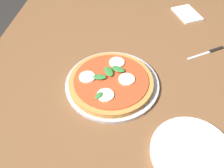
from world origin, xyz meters
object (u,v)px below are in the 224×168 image
at_px(napkin, 187,14).
at_px(knife, 210,51).
at_px(serving_tray, 112,85).
at_px(plate_white, 192,153).
at_px(pizza, 111,82).
at_px(dining_table, 118,103).

bearing_deg(napkin, knife, 17.31).
relative_size(serving_tray, plate_white, 1.39).
xyz_separation_m(pizza, knife, (-0.23, 0.35, -0.02)).
relative_size(serving_tray, knife, 2.21).
distance_m(dining_table, pizza, 0.12).
xyz_separation_m(plate_white, knife, (-0.44, 0.09, -0.00)).
relative_size(serving_tray, napkin, 2.41).
bearing_deg(pizza, napkin, 150.66).
bearing_deg(pizza, plate_white, 50.44).
bearing_deg(knife, plate_white, -11.88).
height_order(napkin, knife, napkin).
bearing_deg(plate_white, knife, 168.12).
bearing_deg(plate_white, serving_tray, -130.21).
relative_size(serving_tray, pizza, 1.13).
bearing_deg(serving_tray, pizza, -51.55).
xyz_separation_m(serving_tray, napkin, (-0.48, 0.27, -0.00)).
bearing_deg(dining_table, knife, 125.05).
height_order(serving_tray, plate_white, plate_white).
bearing_deg(napkin, serving_tray, -29.19).
height_order(serving_tray, pizza, pizza).
height_order(dining_table, plate_white, plate_white).
bearing_deg(knife, pizza, -56.13).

